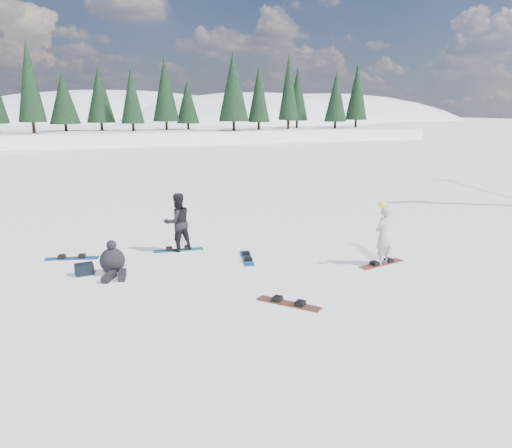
{
  "coord_description": "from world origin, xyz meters",
  "views": [
    {
      "loc": [
        -7.35,
        -11.71,
        4.19
      ],
      "look_at": [
        -2.08,
        0.69,
        1.1
      ],
      "focal_mm": 35.0,
      "sensor_mm": 36.0,
      "label": 1
    }
  ],
  "objects": [
    {
      "name": "ground",
      "position": [
        0.0,
        0.0,
        0.0
      ],
      "size": [
        420.0,
        420.0,
        0.0
      ],
      "primitive_type": "plane",
      "color": "white",
      "rests_on": "ground"
    },
    {
      "name": "alpine_backdrop",
      "position": [
        -11.72,
        189.17,
        -13.98
      ],
      "size": [
        412.5,
        227.0,
        53.2
      ],
      "color": "white",
      "rests_on": "ground"
    },
    {
      "name": "snowboarder_woman",
      "position": [
        1.04,
        -0.89,
        0.85
      ],
      "size": [
        0.73,
        0.63,
        1.83
      ],
      "rotation": [
        0.0,
        0.0,
        3.6
      ],
      "color": "#9E9DA2",
      "rests_on": "ground"
    },
    {
      "name": "snowboarder_man",
      "position": [
        -3.8,
        2.7,
        0.89
      ],
      "size": [
        0.97,
        0.82,
        1.78
      ],
      "primitive_type": "imported",
      "rotation": [
        0.0,
        0.0,
        3.33
      ],
      "color": "black",
      "rests_on": "ground"
    },
    {
      "name": "seated_rider",
      "position": [
        -5.93,
        1.16,
        0.35
      ],
      "size": [
        0.8,
        1.17,
        0.91
      ],
      "rotation": [
        0.0,
        0.0,
        -0.36
      ],
      "color": "black",
      "rests_on": "ground"
    },
    {
      "name": "gear_bag",
      "position": [
        -6.63,
        1.42,
        0.15
      ],
      "size": [
        0.47,
        0.34,
        0.3
      ],
      "primitive_type": "cube",
      "rotation": [
        0.0,
        0.0,
        0.08
      ],
      "color": "black",
      "rests_on": "ground"
    },
    {
      "name": "snowboard_woman",
      "position": [
        1.04,
        -0.89,
        0.01
      ],
      "size": [
        1.53,
        0.55,
        0.03
      ],
      "primitive_type": "cube",
      "rotation": [
        0.0,
        0.0,
        0.18
      ],
      "color": "#9F3922",
      "rests_on": "ground"
    },
    {
      "name": "snowboard_man",
      "position": [
        -3.8,
        2.7,
        0.01
      ],
      "size": [
        1.52,
        0.48,
        0.03
      ],
      "primitive_type": "cube",
      "rotation": [
        0.0,
        0.0,
        -0.13
      ],
      "color": "#177281",
      "rests_on": "ground"
    },
    {
      "name": "snowboard_loose_a",
      "position": [
        -2.2,
        1.08,
        0.01
      ],
      "size": [
        0.68,
        1.52,
        0.03
      ],
      "primitive_type": "cube",
      "rotation": [
        0.0,
        0.0,
        1.29
      ],
      "color": "#175783",
      "rests_on": "ground"
    },
    {
      "name": "snowboard_loose_c",
      "position": [
        -6.84,
        3.04,
        0.01
      ],
      "size": [
        1.52,
        0.69,
        0.03
      ],
      "primitive_type": "cube",
      "rotation": [
        0.0,
        0.0,
        -0.28
      ],
      "color": "navy",
      "rests_on": "ground"
    },
    {
      "name": "snowboard_loose_b",
      "position": [
        -2.64,
        -2.48,
        0.01
      ],
      "size": [
        1.14,
        1.36,
        0.03
      ],
      "primitive_type": "cube",
      "rotation": [
        0.0,
        0.0,
        -0.92
      ],
      "color": "maroon",
      "rests_on": "ground"
    }
  ]
}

